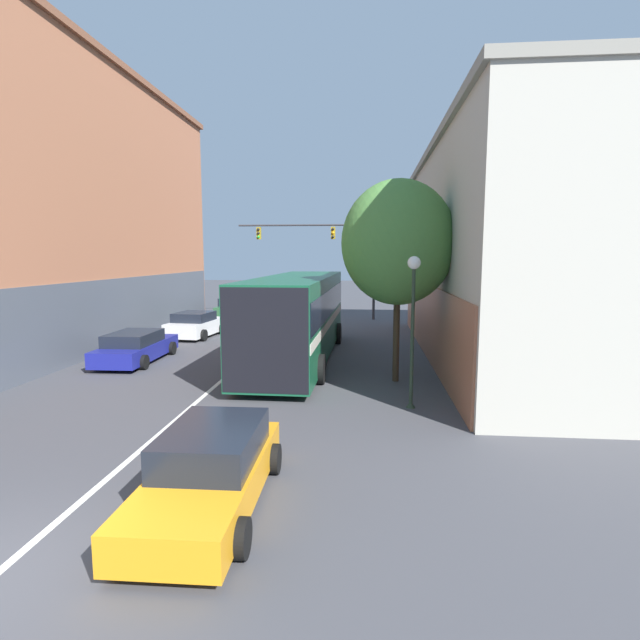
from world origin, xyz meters
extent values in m
cube|color=silver|center=(0.00, 15.81, 0.00)|extent=(0.14, 43.62, 0.01)
cube|color=#4C515B|center=(-6.55, 15.13, 1.60)|extent=(0.24, 26.31, 3.20)
cube|color=#B7B2A3|center=(11.53, 15.74, 4.36)|extent=(8.07, 19.40, 8.73)
cube|color=#A86647|center=(7.55, 15.74, 1.53)|extent=(0.24, 19.01, 3.05)
cube|color=gray|center=(11.53, 15.74, 8.58)|extent=(8.39, 19.60, 0.30)
cube|color=#145133|center=(2.13, 14.32, 1.82)|extent=(2.82, 12.47, 3.18)
cube|color=black|center=(2.13, 14.32, 2.39)|extent=(2.86, 12.23, 1.02)
cube|color=beige|center=(2.13, 14.32, 1.56)|extent=(2.85, 12.35, 0.32)
cube|color=black|center=(2.02, 8.13, 1.82)|extent=(2.54, 0.11, 3.06)
cylinder|color=black|center=(0.88, 18.20, 0.50)|extent=(0.32, 1.01, 1.00)
cylinder|color=black|center=(3.53, 18.15, 0.50)|extent=(0.32, 1.01, 1.00)
cylinder|color=black|center=(0.74, 10.49, 0.50)|extent=(0.32, 1.01, 1.00)
cylinder|color=black|center=(3.38, 10.44, 0.50)|extent=(0.32, 1.01, 1.00)
cube|color=orange|center=(2.29, 2.13, 0.45)|extent=(1.72, 4.49, 0.58)
cube|color=black|center=(2.28, 2.40, 1.02)|extent=(1.56, 2.34, 0.56)
cylinder|color=black|center=(1.41, 3.50, 0.29)|extent=(0.23, 0.59, 0.58)
cylinder|color=black|center=(3.13, 3.53, 0.29)|extent=(0.23, 0.59, 0.58)
cylinder|color=black|center=(1.45, 0.73, 0.29)|extent=(0.23, 0.59, 0.58)
cylinder|color=black|center=(3.17, 0.76, 0.29)|extent=(0.23, 0.59, 0.58)
cube|color=silver|center=(-4.01, 19.49, 0.51)|extent=(2.20, 3.97, 0.70)
cube|color=black|center=(-4.03, 19.30, 1.09)|extent=(1.87, 2.14, 0.46)
cylinder|color=black|center=(-4.83, 20.75, 0.29)|extent=(0.28, 0.61, 0.59)
cylinder|color=black|center=(-2.95, 20.56, 0.29)|extent=(0.28, 0.61, 0.59)
cylinder|color=black|center=(-5.07, 18.41, 0.29)|extent=(0.28, 0.61, 0.59)
cylinder|color=black|center=(-3.19, 18.22, 0.29)|extent=(0.28, 0.61, 0.59)
cube|color=#285633|center=(-4.28, 28.10, 0.50)|extent=(1.68, 4.26, 0.68)
cube|color=black|center=(-4.29, 27.88, 1.11)|extent=(1.51, 2.23, 0.54)
cylinder|color=black|center=(-5.09, 29.42, 0.30)|extent=(0.23, 0.60, 0.60)
cylinder|color=black|center=(-3.42, 29.39, 0.30)|extent=(0.23, 0.60, 0.60)
cylinder|color=black|center=(-5.14, 26.80, 0.30)|extent=(0.23, 0.60, 0.60)
cylinder|color=black|center=(-3.47, 26.77, 0.30)|extent=(0.23, 0.60, 0.60)
cube|color=navy|center=(-4.31, 13.32, 0.46)|extent=(1.85, 4.67, 0.60)
cube|color=black|center=(-4.30, 13.09, 0.99)|extent=(1.66, 2.44, 0.47)
cylinder|color=black|center=(-5.25, 14.74, 0.28)|extent=(0.23, 0.57, 0.56)
cylinder|color=black|center=(-3.43, 14.78, 0.28)|extent=(0.23, 0.57, 0.56)
cylinder|color=black|center=(-5.19, 11.87, 0.28)|extent=(0.23, 0.57, 0.56)
cylinder|color=black|center=(-3.37, 11.91, 0.28)|extent=(0.23, 0.57, 0.56)
cylinder|color=#333338|center=(5.36, 27.62, 3.27)|extent=(0.18, 0.18, 6.54)
cylinder|color=#333338|center=(0.83, 27.62, 6.24)|extent=(9.06, 0.12, 0.12)
cube|color=#9E8419|center=(2.64, 27.62, 5.72)|extent=(0.28, 0.24, 0.80)
sphere|color=black|center=(2.64, 27.47, 5.97)|extent=(0.18, 0.18, 0.18)
sphere|color=orange|center=(2.64, 27.47, 5.72)|extent=(0.18, 0.18, 0.18)
sphere|color=black|center=(2.64, 27.47, 5.47)|extent=(0.18, 0.18, 0.18)
cube|color=#9E8419|center=(-2.34, 27.62, 5.72)|extent=(0.28, 0.24, 0.80)
sphere|color=black|center=(-2.34, 27.47, 5.97)|extent=(0.18, 0.18, 0.18)
sphere|color=black|center=(-2.34, 27.47, 5.72)|extent=(0.18, 0.18, 0.18)
sphere|color=green|center=(-2.34, 27.47, 5.47)|extent=(0.18, 0.18, 0.18)
cone|color=#233323|center=(6.16, 8.08, 0.10)|extent=(0.26, 0.26, 0.20)
cylinder|color=#233323|center=(6.16, 8.08, 1.96)|extent=(0.10, 0.10, 3.92)
sphere|color=white|center=(6.16, 8.08, 4.04)|extent=(0.36, 0.36, 0.36)
cylinder|color=#3D2D1E|center=(5.90, 11.07, 1.53)|extent=(0.22, 0.22, 3.07)
ellipsoid|color=#4C843D|center=(5.90, 11.07, 4.66)|extent=(3.74, 3.36, 4.11)
camera|label=1|loc=(4.89, -5.65, 4.23)|focal=28.00mm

